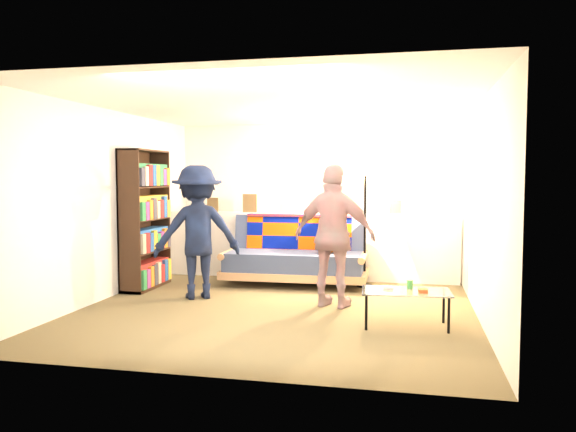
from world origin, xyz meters
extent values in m
plane|color=brown|center=(0.00, 0.00, 0.00)|extent=(5.00, 5.00, 0.00)
cube|color=silver|center=(0.00, 2.50, 1.20)|extent=(4.50, 0.10, 2.40)
cube|color=silver|center=(-2.25, 0.00, 1.20)|extent=(0.10, 5.00, 2.40)
cube|color=silver|center=(2.25, 0.00, 1.20)|extent=(0.10, 5.00, 2.40)
cube|color=white|center=(0.00, 0.00, 2.40)|extent=(4.50, 5.00, 0.10)
cube|color=silver|center=(0.00, 1.80, 0.50)|extent=(4.45, 0.15, 1.00)
cube|color=brown|center=(-1.50, 1.78, 1.11)|extent=(0.18, 0.02, 0.22)
cube|color=brown|center=(-0.90, 1.78, 1.14)|extent=(0.22, 0.02, 0.28)
cube|color=silver|center=(-0.20, 1.78, 1.23)|extent=(0.45, 0.02, 0.45)
cube|color=brown|center=(0.50, 1.78, 1.13)|extent=(0.20, 0.02, 0.26)
cube|color=brown|center=(1.30, 1.78, 1.10)|extent=(0.16, 0.02, 0.20)
cube|color=tan|center=(-0.09, 1.31, 0.16)|extent=(2.07, 0.96, 0.11)
cube|color=#384565|center=(-0.09, 1.25, 0.35)|extent=(1.96, 0.79, 0.26)
cube|color=#384565|center=(-0.10, 1.66, 0.67)|extent=(1.95, 0.29, 0.61)
cylinder|color=tan|center=(-1.06, 1.29, 0.43)|extent=(0.11, 0.92, 0.10)
cylinder|color=tan|center=(0.88, 1.32, 0.43)|extent=(0.11, 0.92, 0.10)
cube|color=navy|center=(-0.10, 1.57, 0.67)|extent=(1.57, 0.14, 0.56)
cube|color=navy|center=(-0.10, 1.71, 0.97)|extent=(1.57, 0.30, 0.03)
sphere|color=orange|center=(0.40, 1.26, 0.64)|extent=(0.32, 0.32, 0.32)
cube|color=black|center=(-2.23, 0.64, 0.96)|extent=(0.02, 0.96, 1.91)
cube|color=black|center=(-2.08, 0.17, 0.96)|extent=(0.32, 0.02, 1.91)
cube|color=black|center=(-2.08, 1.11, 0.96)|extent=(0.32, 0.02, 1.91)
cube|color=black|center=(-2.08, 0.64, 1.90)|extent=(0.32, 0.96, 0.02)
cube|color=black|center=(-2.08, 0.64, 0.02)|extent=(0.32, 0.96, 0.04)
cube|color=black|center=(-2.08, 0.64, 0.51)|extent=(0.32, 0.91, 0.02)
cube|color=black|center=(-2.08, 0.64, 0.96)|extent=(0.32, 0.91, 0.02)
cube|color=black|center=(-2.08, 0.64, 1.40)|extent=(0.32, 0.91, 0.02)
cube|color=#B02A23|center=(-2.06, 0.64, 0.21)|extent=(0.23, 0.89, 0.32)
cube|color=#2861AF|center=(-2.06, 0.64, 0.68)|extent=(0.23, 0.89, 0.30)
cube|color=gold|center=(-2.06, 0.64, 1.13)|extent=(0.23, 0.89, 0.32)
cube|color=#2E7F4F|center=(-2.06, 0.64, 1.57)|extent=(0.23, 0.89, 0.30)
cylinder|color=black|center=(1.09, -0.90, 0.18)|extent=(0.03, 0.03, 0.36)
cylinder|color=black|center=(1.89, -0.85, 0.18)|extent=(0.03, 0.03, 0.36)
cylinder|color=black|center=(1.06, -0.51, 0.18)|extent=(0.03, 0.03, 0.36)
cylinder|color=black|center=(1.87, -0.45, 0.18)|extent=(0.03, 0.03, 0.36)
cube|color=silver|center=(1.48, -0.68, 0.37)|extent=(0.93, 0.55, 0.02)
cube|color=silver|center=(1.30, -0.64, 0.39)|extent=(0.11, 0.05, 0.03)
cube|color=#DD5627|center=(1.64, -0.74, 0.39)|extent=(0.10, 0.13, 0.04)
cylinder|color=green|center=(1.52, -0.57, 0.42)|extent=(0.07, 0.07, 0.09)
cylinder|color=black|center=(0.89, 1.36, 0.01)|extent=(0.29, 0.29, 0.03)
cylinder|color=black|center=(0.89, 1.36, 0.79)|extent=(0.04, 0.04, 1.57)
sphere|color=#FFC672|center=(0.77, 1.36, 1.43)|extent=(0.13, 0.13, 0.13)
sphere|color=#FFC672|center=(1.03, 1.38, 1.50)|extent=(0.13, 0.13, 0.13)
sphere|color=#FFC672|center=(0.87, 1.47, 1.57)|extent=(0.13, 0.13, 0.13)
imported|color=black|center=(-1.13, 0.18, 0.84)|extent=(1.26, 1.07, 1.69)
imported|color=pink|center=(0.64, 0.04, 0.85)|extent=(1.06, 0.63, 1.70)
camera|label=1|loc=(1.50, -6.51, 1.54)|focal=35.00mm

